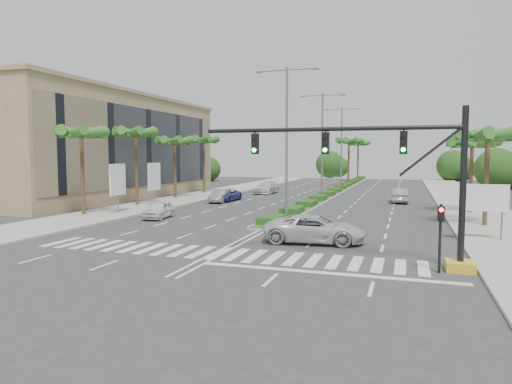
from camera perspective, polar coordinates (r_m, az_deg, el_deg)
ground at (r=23.90m, az=-4.73°, el=-7.67°), size 160.00×160.00×0.00m
footpath_right at (r=42.22m, az=26.42°, el=-2.69°), size 6.00×120.00×0.15m
footpath_left at (r=48.37m, az=-12.05°, el=-1.44°), size 6.00×120.00×0.15m
median at (r=67.30m, az=10.44°, el=0.27°), size 2.20×75.00×0.20m
median_grass at (r=67.29m, az=10.44°, el=0.37°), size 1.80×75.00×0.04m
building at (r=59.10m, az=-18.28°, el=5.25°), size 12.00×36.00×12.00m
signal_gantry at (r=21.55m, az=18.53°, el=0.06°), size 12.60×1.20×7.20m
pedestrian_signal at (r=21.08m, az=22.06°, el=-4.00°), size 0.28×0.36×3.00m
direction_sign at (r=29.91m, az=26.57°, el=-0.92°), size 2.70×0.11×3.40m
billboard_near at (r=41.06m, az=-16.92°, el=1.44°), size 0.18×2.10×4.35m
billboard_far at (r=46.09m, az=-12.61°, el=1.85°), size 0.18×2.10×4.35m
palm_left_near at (r=40.66m, az=-21.00°, el=6.57°), size 4.57×4.68×7.55m
palm_left_mid at (r=47.14m, az=-14.80°, el=6.87°), size 4.57×4.68×7.95m
palm_left_far at (r=54.00m, az=-10.13°, el=6.03°), size 4.57×4.68×7.35m
palm_left_end at (r=61.16m, az=-6.54°, el=6.25°), size 4.57×4.68×7.75m
palm_right_near at (r=35.90m, az=27.00°, el=5.90°), size 4.57×4.68×7.05m
palm_right_far at (r=43.82m, az=25.42°, el=5.25°), size 4.57×4.68×6.75m
palm_median_a at (r=77.06m, az=11.54°, el=6.05°), size 4.57×4.68×8.05m
palm_median_b at (r=91.97m, az=12.66°, el=5.78°), size 4.57×4.68×8.05m
streetlight_near at (r=36.69m, az=3.86°, el=7.29°), size 5.10×0.25×12.00m
streetlight_mid at (r=52.33m, az=8.27°, el=6.44°), size 5.10×0.25×12.00m
streetlight_far at (r=68.13m, az=10.64°, el=5.97°), size 5.10×0.25×12.00m
car_parked_a at (r=37.66m, az=-12.01°, el=-2.21°), size 2.07×4.17×1.37m
car_parked_b at (r=49.57m, az=-4.49°, el=-0.49°), size 1.82×4.34×1.39m
car_parked_c at (r=50.84m, az=-3.81°, el=-0.39°), size 2.35×4.87×1.34m
car_parked_d at (r=60.77m, az=1.32°, el=0.56°), size 2.47×5.64×1.61m
car_crossing at (r=26.78m, az=7.35°, el=-4.60°), size 6.05×3.20×1.62m
car_right at (r=51.39m, az=17.51°, el=-0.43°), size 1.86×4.73×1.53m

